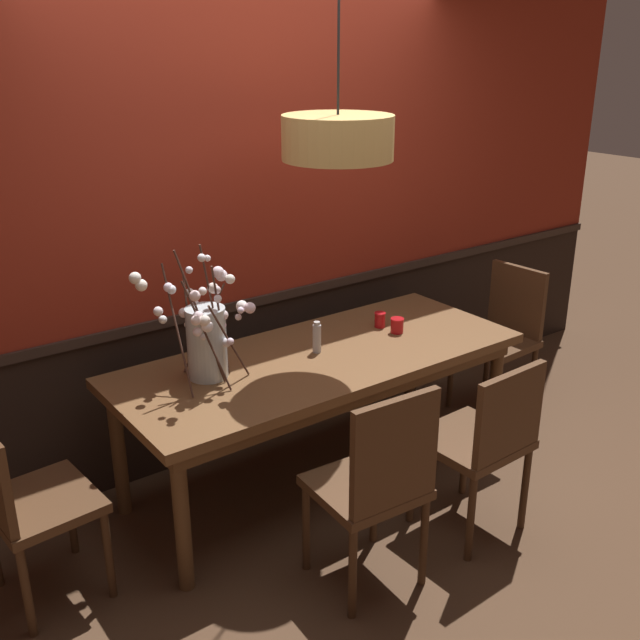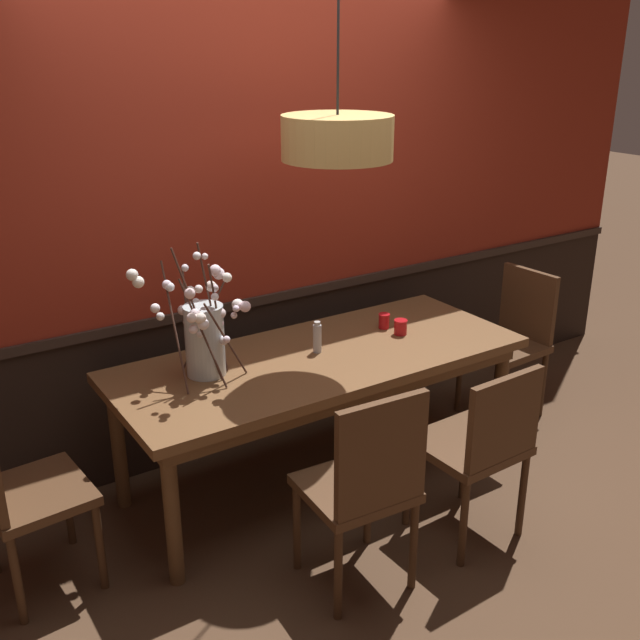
{
  "view_description": "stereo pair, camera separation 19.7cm",
  "coord_description": "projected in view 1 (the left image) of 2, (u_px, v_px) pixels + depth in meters",
  "views": [
    {
      "loc": [
        -2.07,
        -2.81,
        2.26
      ],
      "look_at": [
        0.0,
        0.0,
        0.93
      ],
      "focal_mm": 41.63,
      "sensor_mm": 36.0,
      "label": 1
    },
    {
      "loc": [
        -1.91,
        -2.92,
        2.26
      ],
      "look_at": [
        0.0,
        0.0,
        0.93
      ],
      "focal_mm": 41.63,
      "sensor_mm": 36.0,
      "label": 2
    }
  ],
  "objects": [
    {
      "name": "chair_far_side_right",
      "position": [
        272.0,
        331.0,
        4.69
      ],
      "size": [
        0.44,
        0.42,
        0.94
      ],
      "color": "#4C301C",
      "rests_on": "ground"
    },
    {
      "name": "chair_near_side_right",
      "position": [
        484.0,
        438.0,
        3.45
      ],
      "size": [
        0.47,
        0.45,
        0.9
      ],
      "color": "#4C301C",
      "rests_on": "ground"
    },
    {
      "name": "candle_holder_nearer_edge",
      "position": [
        380.0,
        319.0,
        4.15
      ],
      "size": [
        0.07,
        0.07,
        0.09
      ],
      "color": "red",
      "rests_on": "dining_table"
    },
    {
      "name": "chair_head_east_end",
      "position": [
        503.0,
        331.0,
        4.69
      ],
      "size": [
        0.45,
        0.45,
        0.92
      ],
      "color": "#4C301C",
      "rests_on": "ground"
    },
    {
      "name": "pendant_lamp",
      "position": [
        338.0,
        138.0,
        3.38
      ],
      "size": [
        0.52,
        0.52,
        1.07
      ],
      "color": "tan"
    },
    {
      "name": "ground_plane",
      "position": [
        320.0,
        478.0,
        4.07
      ],
      "size": [
        24.0,
        24.0,
        0.0
      ],
      "primitive_type": "plane",
      "color": "#4C3321"
    },
    {
      "name": "chair_far_side_left",
      "position": [
        185.0,
        352.0,
        4.34
      ],
      "size": [
        0.43,
        0.4,
        0.95
      ],
      "color": "#4C301C",
      "rests_on": "ground"
    },
    {
      "name": "chair_head_west_end",
      "position": [
        24.0,
        498.0,
        3.02
      ],
      "size": [
        0.44,
        0.48,
        0.87
      ],
      "color": "#4C301C",
      "rests_on": "ground"
    },
    {
      "name": "back_wall",
      "position": [
        251.0,
        208.0,
        4.05
      ],
      "size": [
        5.91,
        0.14,
        2.8
      ],
      "color": "black",
      "rests_on": "ground"
    },
    {
      "name": "chair_near_side_left",
      "position": [
        377.0,
        481.0,
        3.08
      ],
      "size": [
        0.46,
        0.45,
        0.96
      ],
      "color": "#4C301C",
      "rests_on": "ground"
    },
    {
      "name": "condiment_bottle",
      "position": [
        317.0,
        338.0,
        3.81
      ],
      "size": [
        0.04,
        0.04,
        0.17
      ],
      "color": "#ADADB2",
      "rests_on": "dining_table"
    },
    {
      "name": "dining_table",
      "position": [
        320.0,
        369.0,
        3.83
      ],
      "size": [
        2.14,
        0.87,
        0.74
      ],
      "color": "brown",
      "rests_on": "ground"
    },
    {
      "name": "candle_holder_nearer_center",
      "position": [
        397.0,
        325.0,
        4.07
      ],
      "size": [
        0.08,
        0.08,
        0.08
      ],
      "color": "red",
      "rests_on": "dining_table"
    },
    {
      "name": "vase_with_blossoms",
      "position": [
        206.0,
        338.0,
        3.47
      ],
      "size": [
        0.51,
        0.53,
        0.66
      ],
      "color": "silver",
      "rests_on": "dining_table"
    }
  ]
}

